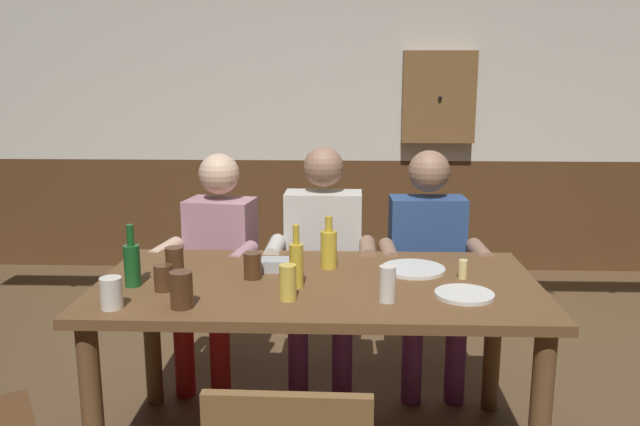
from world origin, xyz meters
TOP-DOWN VIEW (x-y plane):
  - back_wall_upper at (0.00, 2.83)m, footprint 5.79×0.12m
  - back_wall_wainscot at (0.00, 2.83)m, footprint 5.79×0.12m
  - dining_table at (0.00, 0.10)m, footprint 1.80×0.92m
  - person_0 at (-0.55, 0.79)m, footprint 0.52×0.57m
  - person_1 at (-0.00, 0.80)m, footprint 0.54×0.49m
  - person_2 at (0.54, 0.79)m, footprint 0.53×0.50m
  - table_candle at (0.60, 0.16)m, footprint 0.04×0.04m
  - condiment_caddy at (-0.18, 0.25)m, footprint 0.14×0.10m
  - plate_0 at (0.57, -0.06)m, footprint 0.23×0.23m
  - plate_1 at (0.41, 0.26)m, footprint 0.27×0.27m
  - bottle_0 at (-0.74, 0.02)m, footprint 0.06×0.06m
  - bottle_1 at (0.04, 0.29)m, footprint 0.07×0.07m
  - bottle_2 at (-0.08, 0.03)m, footprint 0.06×0.06m
  - pint_glass_0 at (-0.73, -0.24)m, footprint 0.08×0.08m
  - pint_glass_1 at (-0.58, 0.08)m, footprint 0.07×0.07m
  - pint_glass_2 at (-0.60, -0.04)m, footprint 0.07×0.07m
  - pint_glass_3 at (-0.27, 0.13)m, footprint 0.07×0.07m
  - pint_glass_4 at (-0.10, -0.12)m, footprint 0.07×0.07m
  - pint_glass_5 at (0.27, -0.13)m, footprint 0.06×0.06m
  - pint_glass_6 at (-0.48, -0.22)m, footprint 0.08×0.08m
  - wall_dart_cabinet at (0.83, 2.70)m, footprint 0.56×0.15m

SIDE VIEW (x-z plane):
  - back_wall_wainscot at x=0.00m, z-range 0.00..0.90m
  - dining_table at x=0.00m, z-range 0.28..1.04m
  - person_0 at x=-0.55m, z-range 0.06..1.25m
  - person_2 at x=0.54m, z-range 0.06..1.27m
  - person_1 at x=0.00m, z-range 0.06..1.29m
  - plate_0 at x=0.57m, z-range 0.76..0.77m
  - plate_1 at x=0.41m, z-range 0.76..0.77m
  - condiment_caddy at x=-0.18m, z-range 0.76..0.81m
  - table_candle at x=0.60m, z-range 0.76..0.84m
  - pint_glass_2 at x=-0.60m, z-range 0.76..0.86m
  - pint_glass_3 at x=-0.27m, z-range 0.76..0.87m
  - pint_glass_0 at x=-0.73m, z-range 0.76..0.87m
  - pint_glass_6 at x=-0.48m, z-range 0.76..0.89m
  - pint_glass_4 at x=-0.10m, z-range 0.76..0.90m
  - pint_glass_5 at x=0.27m, z-range 0.76..0.90m
  - pint_glass_1 at x=-0.58m, z-range 0.76..0.90m
  - bottle_1 at x=0.04m, z-range 0.73..0.96m
  - bottle_0 at x=-0.74m, z-range 0.73..0.98m
  - bottle_2 at x=-0.08m, z-range 0.73..0.98m
  - wall_dart_cabinet at x=0.83m, z-range 1.06..1.76m
  - back_wall_upper at x=0.00m, z-range 0.90..2.69m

